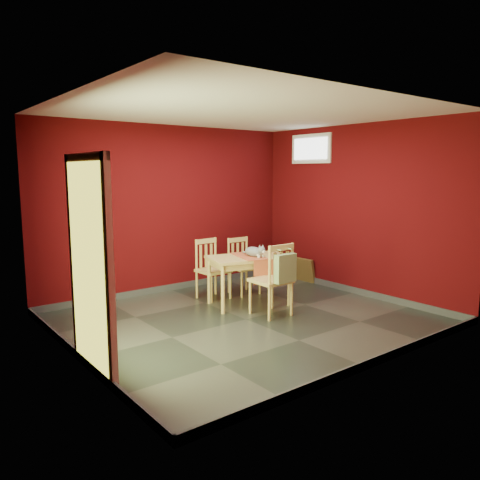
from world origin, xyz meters
TOP-DOWN VIEW (x-y plane):
  - ground at (0.00, 0.00)m, footprint 4.50×4.50m
  - room_shell at (0.00, 0.00)m, footprint 4.50×4.50m
  - doorway at (-2.23, -0.40)m, footprint 0.06×1.01m
  - window at (2.23, 1.00)m, footprint 0.05×0.90m
  - outlet_plate at (1.60, 1.99)m, footprint 0.08×0.02m
  - dining_table at (0.48, 0.53)m, footprint 1.30×0.95m
  - table_runner at (0.48, 0.42)m, footprint 0.50×0.78m
  - chair_far_left at (0.25, 1.17)m, footprint 0.46×0.46m
  - chair_far_right at (0.83, 1.12)m, footprint 0.43×0.43m
  - chair_near at (0.41, -0.09)m, footprint 0.47×0.47m
  - tote_bag at (0.41, -0.32)m, footprint 0.32×0.19m
  - cat at (0.53, 0.48)m, footprint 0.22×0.40m
  - picture_frame at (2.19, 1.06)m, footprint 0.16×0.43m

SIDE VIEW (x-z plane):
  - ground at x=0.00m, z-range 0.00..0.00m
  - room_shell at x=0.00m, z-range -2.20..2.30m
  - picture_frame at x=2.19m, z-range 0.00..0.43m
  - outlet_plate at x=1.60m, z-range 0.24..0.36m
  - chair_far_right at x=0.83m, z-range 0.01..0.91m
  - chair_far_left at x=0.25m, z-range 0.01..0.94m
  - chair_near at x=0.41m, z-range 0.01..1.02m
  - dining_table at x=0.48m, z-range 0.27..1.00m
  - table_runner at x=0.48m, z-range 0.49..0.85m
  - tote_bag at x=0.41m, z-range 0.48..0.92m
  - cat at x=0.53m, z-range 0.73..0.93m
  - doorway at x=-2.23m, z-range 0.06..2.19m
  - window at x=2.23m, z-range 2.10..2.60m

